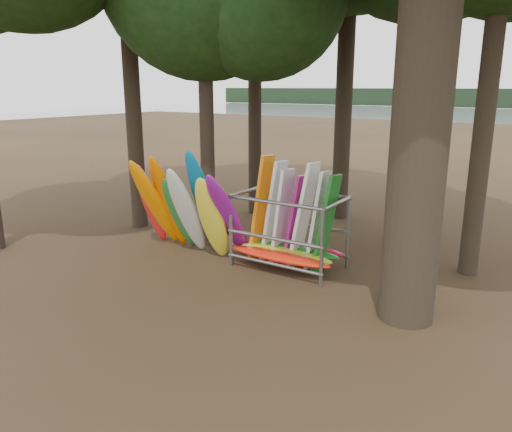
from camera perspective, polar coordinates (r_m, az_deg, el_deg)
The scene contains 3 objects.
ground at distance 11.92m, azimuth -5.97°, elevation -7.73°, with size 120.00×120.00×0.00m, color #47331E.
kayak_row at distance 13.70m, azimuth -8.02°, elevation 0.81°, with size 3.56×2.07×3.14m.
storage_rack at distance 12.70m, azimuth 3.84°, elevation -1.94°, with size 2.83×1.52×2.83m.
Camera 1 is at (7.06, -8.48, 4.52)m, focal length 35.00 mm.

